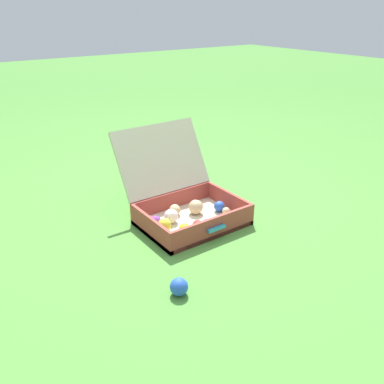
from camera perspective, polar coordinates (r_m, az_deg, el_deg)
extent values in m
plane|color=#4C8C38|center=(2.38, -1.26, -3.96)|extent=(16.00, 16.00, 0.00)
cube|color=beige|center=(2.34, 0.00, -4.14)|extent=(0.55, 0.41, 0.03)
cube|color=#9E3D33|center=(2.19, -5.71, -4.91)|extent=(0.02, 0.41, 0.13)
cube|color=#9E3D33|center=(2.47, 5.05, -1.36)|extent=(0.02, 0.41, 0.13)
cube|color=#9E3D33|center=(2.18, 3.01, -4.97)|extent=(0.52, 0.02, 0.13)
cube|color=#9E3D33|center=(2.46, -2.66, -1.34)|extent=(0.52, 0.02, 0.13)
cube|color=beige|center=(2.46, -4.18, 4.64)|extent=(0.55, 0.22, 0.37)
cube|color=teal|center=(2.16, 3.36, -5.02)|extent=(0.11, 0.02, 0.02)
sphere|color=#D1B784|center=(2.38, -2.36, -2.46)|extent=(0.06, 0.06, 0.06)
sphere|color=#D1B784|center=(2.39, 0.52, -2.06)|extent=(0.08, 0.08, 0.08)
sphere|color=#CCDB38|center=(2.21, -3.79, -4.54)|extent=(0.07, 0.07, 0.07)
sphere|color=yellow|center=(2.18, -1.00, -5.09)|extent=(0.06, 0.06, 0.06)
sphere|color=blue|center=(2.42, 3.75, -1.98)|extent=(0.06, 0.06, 0.06)
sphere|color=yellow|center=(2.24, 3.25, -4.49)|extent=(0.05, 0.05, 0.05)
sphere|color=red|center=(2.22, 0.79, -4.62)|extent=(0.06, 0.06, 0.06)
sphere|color=white|center=(2.30, -2.87, -3.31)|extent=(0.08, 0.08, 0.08)
sphere|color=blue|center=(2.25, 2.02, -4.31)|extent=(0.05, 0.05, 0.05)
sphere|color=#D1B784|center=(2.39, 4.70, -2.65)|extent=(0.05, 0.05, 0.05)
sphere|color=purple|center=(2.26, -5.03, -4.06)|extent=(0.07, 0.07, 0.07)
sphere|color=blue|center=(1.80, -1.79, -12.83)|extent=(0.08, 0.08, 0.08)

